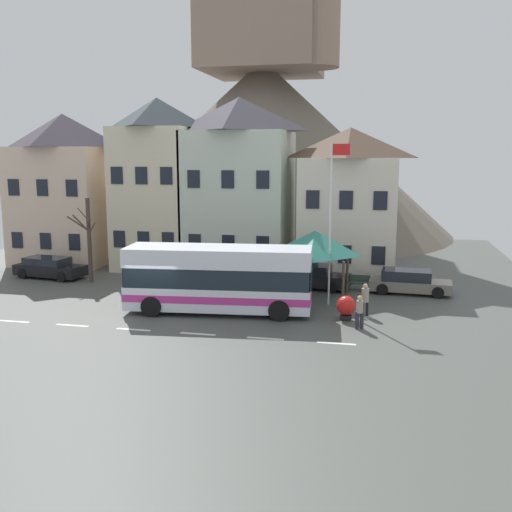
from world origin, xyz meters
TOP-DOWN VIEW (x-y plane):
  - ground_plane at (0.00, -0.00)m, footprint 40.00×60.00m
  - townhouse_00 at (-11.46, 11.91)m, footprint 6.41×5.88m
  - townhouse_01 at (-4.41, 11.87)m, footprint 5.03×5.80m
  - townhouse_02 at (1.26, 11.92)m, footprint 6.59×5.91m
  - townhouse_03 at (8.50, 11.75)m, footprint 5.94×5.56m
  - hilltop_castle at (-1.19, 31.33)m, footprint 36.82×36.82m
  - transit_bus at (2.92, 1.07)m, footprint 9.28×3.43m
  - bus_shelter at (7.18, 4.80)m, footprint 3.60×3.60m
  - parked_car_00 at (-9.81, 6.65)m, footprint 4.66×2.31m
  - parked_car_01 at (12.22, 7.19)m, footprint 4.56×2.01m
  - parked_car_02 at (-0.54, 7.36)m, footprint 4.72×2.52m
  - parked_car_03 at (6.59, 7.38)m, footprint 4.70×2.38m
  - pedestrian_00 at (9.98, 1.92)m, footprint 0.35×0.35m
  - pedestrian_01 at (9.82, -0.33)m, footprint 0.38×0.31m
  - pedestrian_02 at (6.82, 2.70)m, footprint 0.29×0.34m
  - public_bench at (9.21, 7.32)m, footprint 1.78×0.48m
  - flagpole at (8.13, 3.72)m, footprint 0.95×0.10m
  - harbour_buoy at (9.13, 0.97)m, footprint 0.91×0.91m
  - bare_tree_00 at (-6.67, 6.01)m, footprint 2.02×1.03m

SIDE VIEW (x-z plane):
  - ground_plane at x=0.00m, z-range -0.06..0.00m
  - public_bench at x=9.21m, z-range 0.04..0.91m
  - parked_car_02 at x=-0.54m, z-range 0.00..1.25m
  - parked_car_00 at x=-9.81m, z-range -0.01..1.30m
  - parked_car_01 at x=12.22m, z-range -0.02..1.31m
  - harbour_buoy at x=9.13m, z-range 0.07..1.23m
  - parked_car_03 at x=6.59m, z-range -0.01..1.37m
  - pedestrian_01 at x=9.82m, z-range 0.04..1.57m
  - pedestrian_02 at x=6.82m, z-range 0.05..1.59m
  - pedestrian_00 at x=9.98m, z-range 0.15..1.74m
  - transit_bus at x=2.92m, z-range 0.01..3.26m
  - bare_tree_00 at x=-6.67m, z-range 0.12..5.26m
  - bus_shelter at x=7.18m, z-range 1.18..4.89m
  - townhouse_03 at x=8.50m, z-range 0.00..9.37m
  - flagpole at x=8.13m, z-range 0.59..8.87m
  - townhouse_00 at x=-11.46m, z-range 0.00..10.51m
  - townhouse_02 at x=1.26m, z-range 0.00..11.37m
  - townhouse_01 at x=-4.41m, z-range 0.00..11.45m
  - hilltop_castle at x=-1.19m, z-range -3.92..21.62m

